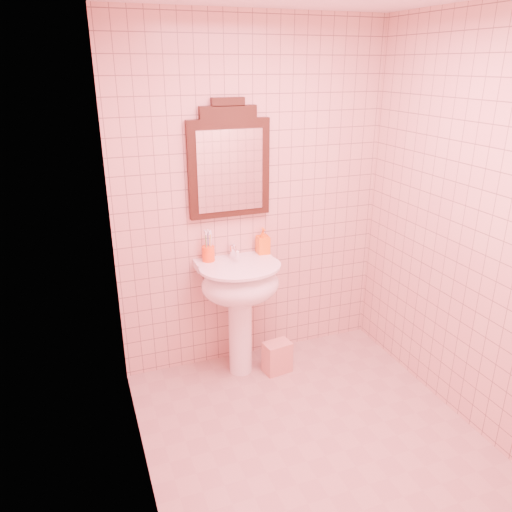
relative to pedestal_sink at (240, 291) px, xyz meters
name	(u,v)px	position (x,y,z in m)	size (l,w,h in m)	color
floor	(315,441)	(0.18, -0.87, -0.66)	(2.20, 2.20, 0.00)	tan
back_wall	(253,201)	(0.18, 0.23, 0.59)	(2.00, 0.02, 2.50)	#DDAC9A
pedestal_sink	(240,291)	(0.00, 0.00, 0.00)	(0.58, 0.58, 0.86)	white
faucet	(234,251)	(0.00, 0.14, 0.26)	(0.04, 0.16, 0.11)	white
mirror	(229,163)	(0.00, 0.20, 0.87)	(0.58, 0.06, 0.80)	black
toothbrush_cup	(208,254)	(-0.18, 0.15, 0.26)	(0.09, 0.09, 0.20)	#FF4D15
soap_dispenser	(263,241)	(0.24, 0.16, 0.30)	(0.09, 0.09, 0.19)	orange
towel	(277,357)	(0.25, -0.10, -0.54)	(0.20, 0.13, 0.24)	tan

